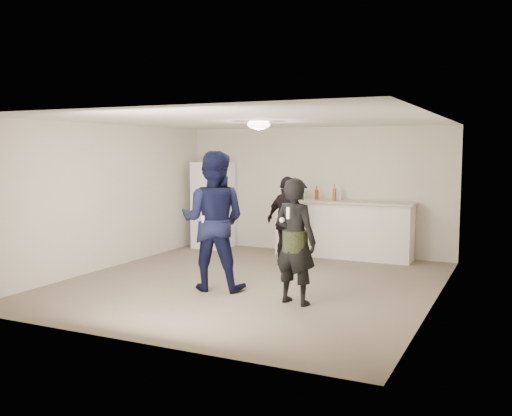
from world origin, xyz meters
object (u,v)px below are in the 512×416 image
at_px(counter, 343,230).
at_px(spectator, 287,221).
at_px(man, 213,221).
at_px(shaker, 306,194).
at_px(woman, 295,241).
at_px(fridge, 213,205).

distance_m(counter, spectator, 1.41).
bearing_deg(man, shaker, -106.27).
bearing_deg(woman, fridge, -34.91).
relative_size(woman, spectator, 1.06).
distance_m(fridge, man, 3.67).
bearing_deg(fridge, spectator, -28.11).
distance_m(man, woman, 1.41).
relative_size(counter, fridge, 1.44).
height_order(shaker, man, man).
bearing_deg(spectator, fridge, -6.78).
height_order(counter, spectator, spectator).
bearing_deg(fridge, man, -60.38).
xyz_separation_m(counter, spectator, (-0.66, -1.22, 0.27)).
distance_m(man, spectator, 2.08).
height_order(counter, woman, woman).
bearing_deg(fridge, shaker, 5.44).
xyz_separation_m(counter, shaker, (-0.80, 0.12, 0.65)).
xyz_separation_m(shaker, woman, (1.18, -3.61, -0.33)).
distance_m(counter, man, 3.45).
bearing_deg(spectator, man, 101.80).
relative_size(fridge, spectator, 1.13).
height_order(counter, fridge, fridge).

